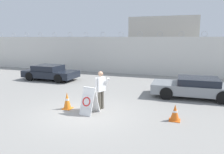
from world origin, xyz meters
TOP-DOWN VIEW (x-y plane):
  - ground_plane at (0.00, 0.00)m, footprint 90.00×90.00m
  - perimeter_wall at (-0.00, 11.15)m, footprint 36.00×0.30m
  - building_block at (1.69, 16.21)m, footprint 6.59×6.19m
  - barricade_sign at (0.19, 0.11)m, footprint 0.72×0.88m
  - security_guard at (0.44, 0.87)m, footprint 0.57×0.61m
  - traffic_cone_near at (-1.06, 0.35)m, footprint 0.42×0.42m
  - traffic_cone_mid at (3.80, 0.50)m, footprint 0.43×0.43m
  - parked_car_front_coupe at (-6.05, 6.16)m, footprint 4.25×2.06m
  - parked_car_far_side at (4.58, 4.43)m, footprint 4.54×2.13m

SIDE VIEW (x-z plane):
  - ground_plane at x=0.00m, z-range 0.00..0.00m
  - traffic_cone_mid at x=3.80m, z-range 0.00..0.66m
  - traffic_cone_near at x=-1.06m, z-range 0.00..0.79m
  - barricade_sign at x=0.19m, z-range 0.00..1.18m
  - parked_car_far_side at x=4.58m, z-range 0.03..1.15m
  - parked_car_front_coupe at x=-6.05m, z-range 0.01..1.18m
  - security_guard at x=0.44m, z-range 0.11..1.89m
  - perimeter_wall at x=0.00m, z-range -0.22..3.60m
  - building_block at x=1.69m, z-range 0.00..5.28m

